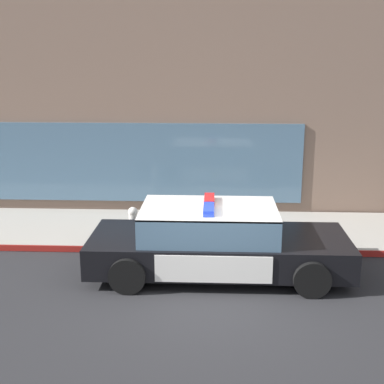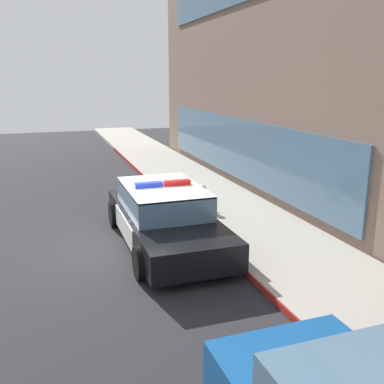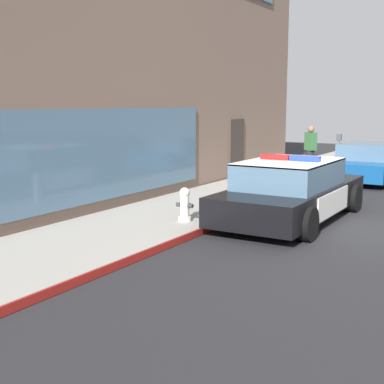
{
  "view_description": "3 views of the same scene",
  "coord_description": "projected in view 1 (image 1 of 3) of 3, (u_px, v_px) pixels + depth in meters",
  "views": [
    {
      "loc": [
        0.13,
        -8.85,
        4.27
      ],
      "look_at": [
        -0.37,
        2.15,
        1.38
      ],
      "focal_mm": 49.68,
      "sensor_mm": 36.0,
      "label": 1
    },
    {
      "loc": [
        9.73,
        -1.56,
        3.86
      ],
      "look_at": [
        -0.09,
        1.77,
        1.14
      ],
      "focal_mm": 40.84,
      "sensor_mm": 36.0,
      "label": 2
    },
    {
      "loc": [
        -11.14,
        -3.23,
        2.61
      ],
      "look_at": [
        -2.35,
        2.09,
        0.91
      ],
      "focal_mm": 50.06,
      "sensor_mm": 36.0,
      "label": 3
    }
  ],
  "objects": [
    {
      "name": "police_cruiser",
      "position": [
        216.0,
        241.0,
        10.43
      ],
      "size": [
        5.05,
        2.15,
        1.49
      ],
      "rotation": [
        0.0,
        0.0,
        -0.0
      ],
      "color": "black",
      "rests_on": "ground"
    },
    {
      "name": "storefront_building",
      "position": [
        164.0,
        40.0,
        18.58
      ],
      "size": [
        22.95,
        11.07,
        9.41
      ],
      "color": "#7A6051",
      "rests_on": "ground"
    },
    {
      "name": "sidewalk",
      "position": [
        209.0,
        230.0,
        12.97
      ],
      "size": [
        48.0,
        2.82,
        0.15
      ],
      "primitive_type": "cube",
      "color": "#A39E93",
      "rests_on": "ground"
    },
    {
      "name": "curb_red_paint",
      "position": [
        208.0,
        251.0,
        11.59
      ],
      "size": [
        28.8,
        0.04,
        0.14
      ],
      "primitive_type": "cube",
      "color": "maroon",
      "rests_on": "ground"
    },
    {
      "name": "ground",
      "position": [
        207.0,
        295.0,
        9.64
      ],
      "size": [
        48.0,
        48.0,
        0.0
      ],
      "primitive_type": "plane",
      "color": "#262628"
    },
    {
      "name": "fire_hydrant",
      "position": [
        133.0,
        223.0,
        12.15
      ],
      "size": [
        0.34,
        0.39,
        0.73
      ],
      "color": "silver",
      "rests_on": "sidewalk"
    }
  ]
}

